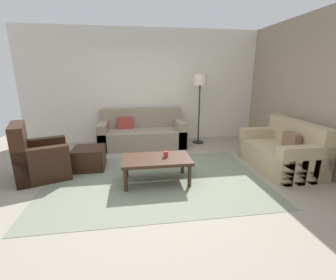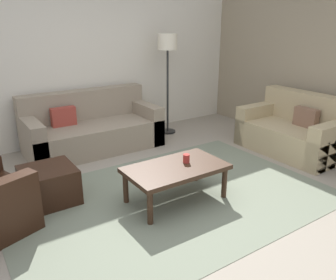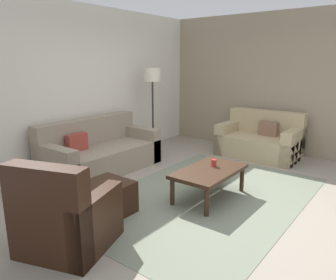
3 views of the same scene
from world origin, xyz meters
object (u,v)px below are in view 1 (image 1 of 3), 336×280
armchair_leather (38,160)px  coffee_table (156,161)px  couch_main (142,133)px  couch_loveseat (284,152)px  lamp_standing (200,87)px  cup (166,154)px  ottoman (89,158)px

armchair_leather → coffee_table: 2.02m
couch_main → armchair_leather: armchair_leather is taller
couch_loveseat → coffee_table: bearing=-174.2°
coffee_table → couch_loveseat: bearing=5.8°
lamp_standing → cup: bearing=-118.8°
coffee_table → lamp_standing: 2.68m
couch_main → cup: couch_main is taller
armchair_leather → ottoman: bearing=19.4°
couch_main → armchair_leather: (-1.83, -1.65, 0.01)m
ottoman → cup: bearing=-28.7°
ottoman → coffee_table: size_ratio=0.51×
couch_loveseat → ottoman: (-3.60, 0.51, -0.10)m
ottoman → cup: (1.34, -0.73, 0.26)m
couch_loveseat → coffee_table: (-2.42, -0.24, 0.06)m
couch_main → ottoman: size_ratio=3.61×
ottoman → cup: cup is taller
armchair_leather → cup: 2.17m
armchair_leather → cup: size_ratio=10.57×
couch_main → cup: (0.29, -2.11, 0.16)m
coffee_table → lamp_standing: size_ratio=0.64×
ottoman → coffee_table: bearing=-32.6°
couch_loveseat → cup: couch_loveseat is taller
couch_loveseat → couch_main: bearing=143.5°
coffee_table → ottoman: bearing=147.4°
ottoman → cup: size_ratio=5.80×
ottoman → armchair_leather: bearing=-160.6°
ottoman → lamp_standing: size_ratio=0.33×
coffee_table → lamp_standing: bearing=58.3°
lamp_standing → armchair_leather: bearing=-153.6°
couch_main → lamp_standing: size_ratio=1.18×
coffee_table → armchair_leather: bearing=166.2°
couch_main → coffee_table: bearing=-86.4°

